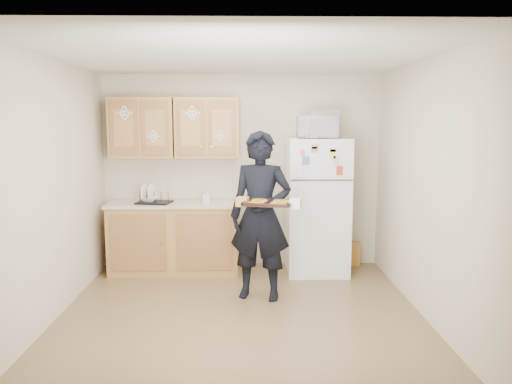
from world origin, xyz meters
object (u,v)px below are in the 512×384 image
at_px(dish_rack, 154,197).
at_px(baking_tray, 269,203).
at_px(microwave, 317,127).
at_px(refrigerator, 317,206).
at_px(person, 260,216).

bearing_deg(dish_rack, baking_tray, -40.87).
bearing_deg(dish_rack, microwave, -0.27).
bearing_deg(microwave, refrigerator, 68.01).
xyz_separation_m(baking_tray, microwave, (0.65, 1.17, 0.75)).
bearing_deg(baking_tray, microwave, 75.14).
bearing_deg(person, baking_tray, -62.04).
relative_size(baking_tray, dish_rack, 1.19).
bearing_deg(baking_tray, refrigerator, 75.37).
distance_m(refrigerator, microwave, 0.99).
bearing_deg(refrigerator, person, -128.43).
xyz_separation_m(refrigerator, baking_tray, (-0.67, -1.22, 0.24)).
bearing_deg(dish_rack, person, -34.56).
relative_size(baking_tray, microwave, 0.99).
bearing_deg(person, refrigerator, 65.55).
xyz_separation_m(baking_tray, dish_rack, (-1.37, 1.18, -0.11)).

